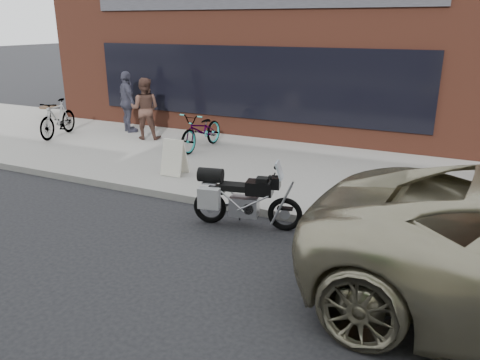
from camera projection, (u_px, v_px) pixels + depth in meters
name	position (u px, v px, depth m)	size (l,w,h in m)	color
ground	(75.00, 337.00, 5.18)	(120.00, 120.00, 0.00)	black
near_sidewalk	(289.00, 165.00, 11.15)	(44.00, 6.00, 0.15)	gray
storefront	(304.00, 53.00, 17.25)	(14.00, 10.07, 4.50)	#58291C
motorcycle	(239.00, 198.00, 7.84)	(1.87, 0.84, 1.19)	black
bicycle_front	(202.00, 130.00, 12.17)	(0.65, 1.87, 0.98)	gray
bicycle_rear	(58.00, 118.00, 13.50)	(0.50, 1.76, 1.06)	gray
sandwich_sign	(174.00, 157.00, 10.15)	(0.50, 0.46, 0.78)	silver
cafe_table	(49.00, 107.00, 16.33)	(0.65, 0.65, 0.37)	black
cafe_patron_left	(145.00, 109.00, 13.13)	(0.84, 0.65, 1.72)	#492F27
cafe_patron_right	(128.00, 102.00, 13.95)	(1.06, 0.44, 1.81)	#3B3B4B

